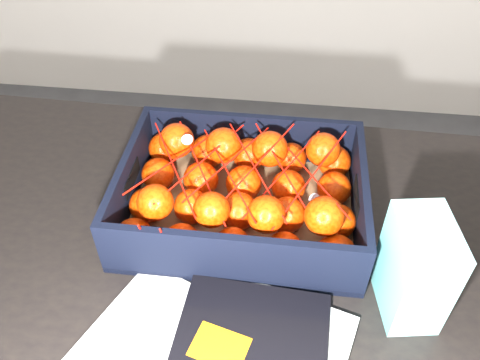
# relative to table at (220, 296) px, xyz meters

# --- Properties ---
(table) EXTENTS (1.22, 0.83, 0.75)m
(table) POSITION_rel_table_xyz_m (0.00, 0.00, 0.00)
(table) COLOR black
(table) RESTS_ON ground
(produce_crate) EXTENTS (0.41, 0.30, 0.11)m
(produce_crate) POSITION_rel_table_xyz_m (0.03, 0.11, 0.13)
(produce_crate) COLOR olive
(produce_crate) RESTS_ON table
(clementine_heap) EXTENTS (0.38, 0.29, 0.11)m
(clementine_heap) POSITION_rel_table_xyz_m (0.02, 0.11, 0.16)
(clementine_heap) COLOR red
(clementine_heap) RESTS_ON produce_crate
(mesh_net) EXTENTS (0.34, 0.27, 0.09)m
(mesh_net) POSITION_rel_table_xyz_m (0.02, 0.10, 0.20)
(mesh_net) COLOR red
(mesh_net) RESTS_ON clementine_heap
(retail_carton) EXTENTS (0.09, 0.12, 0.17)m
(retail_carton) POSITION_rel_table_xyz_m (0.28, -0.04, 0.18)
(retail_carton) COLOR silver
(retail_carton) RESTS_ON table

